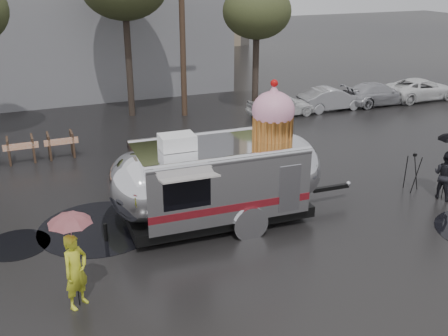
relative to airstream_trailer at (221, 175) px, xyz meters
name	(u,v)px	position (x,y,z in m)	size (l,w,h in m)	color
ground	(263,255)	(0.29, -2.25, -1.51)	(120.00, 120.00, 0.00)	black
puddles	(237,219)	(0.49, -0.07, -1.50)	(15.23, 9.04, 0.01)	black
utility_pole	(182,22)	(2.79, 11.75, 3.11)	(1.60, 0.28, 9.00)	#473323
tree_right	(257,12)	(6.29, 10.75, 3.55)	(3.36, 3.36, 6.42)	#382D26
barricade_row	(21,149)	(-5.26, 7.71, -0.98)	(4.30, 0.80, 1.00)	#473323
parked_cars	(360,94)	(12.07, 9.75, -0.79)	(13.20, 1.90, 1.50)	silver
airstream_trailer	(221,175)	(0.00, 0.00, 0.00)	(7.97, 3.10, 4.29)	silver
person_left	(76,271)	(-4.55, -2.60, -0.61)	(0.64, 0.43, 1.79)	#CBD12A
umbrella_pink	(71,229)	(-4.55, -2.60, 0.45)	(1.18, 1.18, 2.35)	#D0777E
person_right	(445,175)	(7.44, -1.21, -0.70)	(0.78, 0.43, 1.62)	black
tripod	(413,169)	(6.90, -0.31, -0.74)	(0.55, 0.52, 1.34)	black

